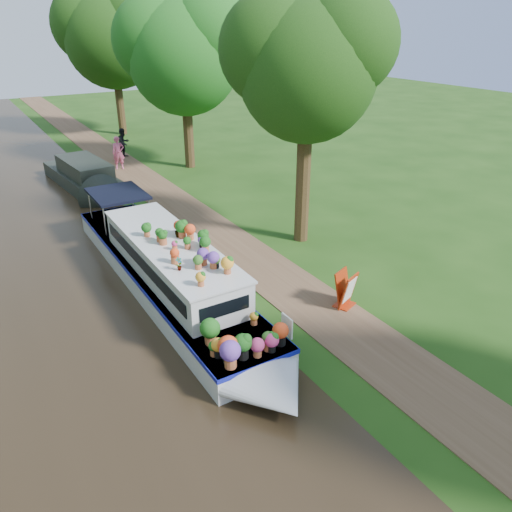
{
  "coord_description": "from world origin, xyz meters",
  "views": [
    {
      "loc": [
        -7.13,
        -11.57,
        7.95
      ],
      "look_at": [
        0.07,
        0.28,
        1.3
      ],
      "focal_mm": 35.0,
      "sensor_mm": 36.0,
      "label": 1
    }
  ],
  "objects_px": {
    "pedestrian_dark": "(124,143)",
    "pedestrian_pink": "(118,153)",
    "plant_boat": "(172,272)",
    "sandwich_board": "(346,291)",
    "second_boat": "(85,177)"
  },
  "relations": [
    {
      "from": "second_boat",
      "to": "pedestrian_dark",
      "type": "distance_m",
      "value": 6.22
    },
    {
      "from": "plant_boat",
      "to": "second_boat",
      "type": "bearing_deg",
      "value": 87.74
    },
    {
      "from": "sandwich_board",
      "to": "pedestrian_pink",
      "type": "bearing_deg",
      "value": 72.25
    },
    {
      "from": "plant_boat",
      "to": "pedestrian_pink",
      "type": "relative_size",
      "value": 7.28
    },
    {
      "from": "second_boat",
      "to": "sandwich_board",
      "type": "relative_size",
      "value": 6.99
    },
    {
      "from": "sandwich_board",
      "to": "pedestrian_pink",
      "type": "height_order",
      "value": "pedestrian_pink"
    },
    {
      "from": "pedestrian_pink",
      "to": "plant_boat",
      "type": "bearing_deg",
      "value": -88.67
    },
    {
      "from": "plant_boat",
      "to": "pedestrian_dark",
      "type": "height_order",
      "value": "plant_boat"
    },
    {
      "from": "plant_boat",
      "to": "pedestrian_dark",
      "type": "distance_m",
      "value": 18.14
    },
    {
      "from": "second_boat",
      "to": "pedestrian_pink",
      "type": "relative_size",
      "value": 4.16
    },
    {
      "from": "pedestrian_dark",
      "to": "pedestrian_pink",
      "type": "bearing_deg",
      "value": -144.35
    },
    {
      "from": "pedestrian_dark",
      "to": "plant_boat",
      "type": "bearing_deg",
      "value": -133.51
    },
    {
      "from": "pedestrian_pink",
      "to": "pedestrian_dark",
      "type": "xyz_separation_m",
      "value": [
        1.09,
        2.44,
        -0.04
      ]
    },
    {
      "from": "second_boat",
      "to": "sandwich_board",
      "type": "bearing_deg",
      "value": -82.24
    },
    {
      "from": "sandwich_board",
      "to": "pedestrian_dark",
      "type": "height_order",
      "value": "pedestrian_dark"
    }
  ]
}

